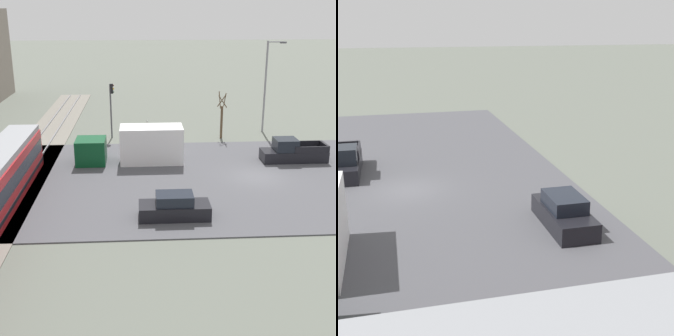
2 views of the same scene
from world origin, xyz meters
The scene contains 4 objects.
ground_plane centered at (0.00, 0.00, 0.00)m, with size 320.00×320.00×0.00m, color #60665B.
road_surface centered at (0.00, 0.00, 0.04)m, with size 19.77×47.99×0.08m.
pickup_truck centered at (3.76, -3.95, 0.81)m, with size 1.99×5.50×1.95m.
sedan_car_0 centered at (-6.98, 6.96, 0.73)m, with size 1.85×4.44×1.57m.
Camera 2 is at (0.74, 26.17, 9.42)m, focal length 50.00 mm.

